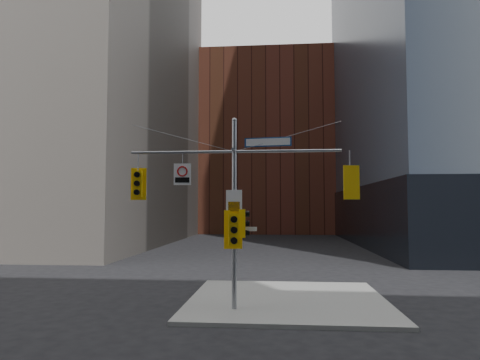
% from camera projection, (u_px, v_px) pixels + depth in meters
% --- Properties ---
extents(ground, '(160.00, 160.00, 0.00)m').
position_uv_depth(ground, '(228.00, 328.00, 13.80)').
color(ground, black).
rests_on(ground, ground).
extents(sidewalk_corner, '(8.00, 8.00, 0.15)m').
position_uv_depth(sidewalk_corner, '(287.00, 300.00, 17.61)').
color(sidewalk_corner, gray).
rests_on(sidewalk_corner, ground).
extents(brick_midrise, '(26.00, 20.00, 28.00)m').
position_uv_depth(brick_midrise, '(267.00, 148.00, 72.37)').
color(brick_midrise, brown).
rests_on(brick_midrise, ground).
extents(signal_assembly, '(8.00, 0.80, 7.30)m').
position_uv_depth(signal_assembly, '(234.00, 193.00, 16.07)').
color(signal_assembly, gray).
rests_on(signal_assembly, ground).
extents(traffic_light_west_arm, '(0.59, 0.51, 1.25)m').
position_uv_depth(traffic_light_west_arm, '(138.00, 184.00, 16.43)').
color(traffic_light_west_arm, yellow).
rests_on(traffic_light_west_arm, ground).
extents(traffic_light_east_arm, '(0.59, 0.51, 1.25)m').
position_uv_depth(traffic_light_east_arm, '(350.00, 183.00, 15.72)').
color(traffic_light_east_arm, yellow).
rests_on(traffic_light_east_arm, ground).
extents(traffic_light_pole_side, '(0.45, 0.38, 1.06)m').
position_uv_depth(traffic_light_pole_side, '(243.00, 223.00, 15.98)').
color(traffic_light_pole_side, yellow).
rests_on(traffic_light_pole_side, ground).
extents(traffic_light_pole_front, '(0.68, 0.60, 1.43)m').
position_uv_depth(traffic_light_pole_front, '(234.00, 230.00, 15.72)').
color(traffic_light_pole_front, yellow).
rests_on(traffic_light_pole_front, ground).
extents(street_sign_blade, '(1.77, 0.28, 0.35)m').
position_uv_depth(street_sign_blade, '(268.00, 142.00, 16.09)').
color(street_sign_blade, navy).
rests_on(street_sign_blade, ground).
extents(regulatory_sign_arm, '(0.66, 0.10, 0.82)m').
position_uv_depth(regulatory_sign_arm, '(182.00, 174.00, 16.27)').
color(regulatory_sign_arm, silver).
rests_on(regulatory_sign_arm, ground).
extents(regulatory_sign_pole, '(0.61, 0.10, 0.79)m').
position_uv_depth(regulatory_sign_pole, '(234.00, 201.00, 15.94)').
color(regulatory_sign_pole, silver).
rests_on(regulatory_sign_pole, ground).
extents(street_blade_ew, '(0.80, 0.14, 0.16)m').
position_uv_depth(street_blade_ew, '(246.00, 229.00, 15.95)').
color(street_blade_ew, silver).
rests_on(street_blade_ew, ground).
extents(street_blade_ns, '(0.12, 0.76, 0.15)m').
position_uv_depth(street_blade_ns, '(235.00, 238.00, 16.41)').
color(street_blade_ns, '#145926').
rests_on(street_blade_ns, ground).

